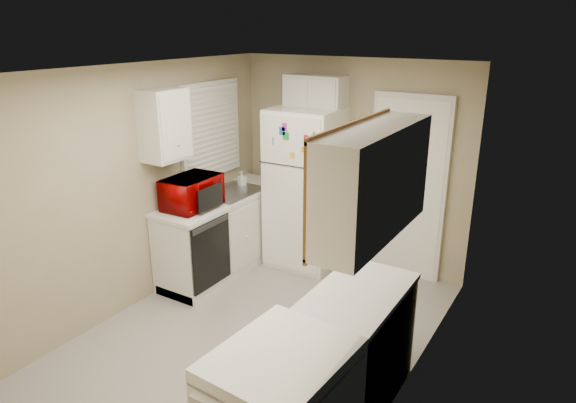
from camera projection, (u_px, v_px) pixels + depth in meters
The scene contains 18 objects.
floor at pixel (260, 332), 4.82m from camera, with size 3.80×3.80×0.00m, color #B2AEA8.
ceiling at pixel (255, 69), 4.03m from camera, with size 3.80×3.80×0.00m, color white.
wall_left at pixel (142, 187), 5.12m from camera, with size 3.80×3.80×0.00m, color tan.
wall_right at pixel (416, 247), 3.73m from camera, with size 3.80×3.80×0.00m, color tan.
wall_back at pixel (351, 164), 5.95m from camera, with size 2.80×2.80×0.00m, color tan.
wall_front at pixel (66, 312), 2.89m from camera, with size 2.80×2.80×0.00m, color tan.
left_counter at pixel (225, 233), 5.94m from camera, with size 0.60×1.80×0.90m, color silver.
dishwasher at pixel (211, 254), 5.30m from camera, with size 0.03×0.58×0.72m, color black.
sink at pixel (232, 196), 5.92m from camera, with size 0.54×0.74×0.16m, color gray.
microwave at pixel (192, 194), 5.38m from camera, with size 0.33×0.60×0.40m, color #990000.
soap_bottle at pixel (242, 178), 6.12m from camera, with size 0.08×0.08×0.18m, color silver.
window_blinds at pixel (211, 130), 5.81m from camera, with size 0.10×0.98×1.08m, color silver.
upper_cabinet_left at pixel (164, 125), 5.02m from camera, with size 0.30×0.45×0.70m, color silver.
refrigerator at pixel (306, 188), 5.98m from camera, with size 0.77×0.74×1.86m, color white.
cabinet_over_fridge at pixel (316, 93), 5.77m from camera, with size 0.70×0.30×0.40m, color silver.
interior_door at pixel (407, 189), 5.63m from camera, with size 0.86×0.06×2.08m, color white.
right_counter at pixel (326, 380), 3.48m from camera, with size 0.60×2.00×0.90m, color silver.
upper_cabinet_right at pixel (374, 182), 3.21m from camera, with size 0.30×1.20×0.70m, color silver.
Camera 1 is at (2.39, -3.40, 2.74)m, focal length 32.00 mm.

